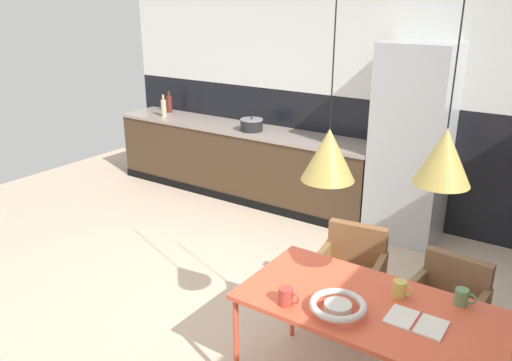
{
  "coord_description": "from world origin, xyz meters",
  "views": [
    {
      "loc": [
        2.25,
        -2.65,
        2.42
      ],
      "look_at": [
        -0.08,
        0.78,
        0.93
      ],
      "focal_mm": 35.81,
      "sensor_mm": 36.0,
      "label": 1
    }
  ],
  "objects": [
    {
      "name": "mug_glass_clear",
      "position": [
        1.47,
        0.02,
        0.78
      ],
      "size": [
        0.13,
        0.08,
        0.1
      ],
      "color": "gold",
      "rests_on": "dining_table"
    },
    {
      "name": "back_wall_splashback_dark",
      "position": [
        0.0,
        2.74,
        0.68
      ],
      "size": [
        6.71,
        0.12,
        1.36
      ],
      "primitive_type": "cube",
      "color": "black",
      "rests_on": "ground"
    },
    {
      "name": "bottle_wine_green",
      "position": [
        -2.73,
        2.52,
        1.02
      ],
      "size": [
        0.07,
        0.07,
        0.3
      ],
      "color": "maroon",
      "rests_on": "kitchen_counter"
    },
    {
      "name": "mug_wide_latte",
      "position": [
        1.8,
        0.14,
        0.78
      ],
      "size": [
        0.12,
        0.08,
        0.1
      ],
      "color": "#5B8456",
      "rests_on": "dining_table"
    },
    {
      "name": "armchair_far_side",
      "position": [
        0.91,
        0.63,
        0.51
      ],
      "size": [
        0.54,
        0.53,
        0.77
      ],
      "rotation": [
        0.0,
        0.0,
        3.28
      ],
      "color": "brown",
      "rests_on": "ground"
    },
    {
      "name": "open_book",
      "position": [
        1.64,
        -0.18,
        0.74
      ],
      "size": [
        0.32,
        0.21,
        0.02
      ],
      "color": "white",
      "rests_on": "dining_table"
    },
    {
      "name": "pendant_lamp_over_table_near",
      "position": [
        1.06,
        -0.18,
        1.6
      ],
      "size": [
        0.31,
        0.31,
        1.22
      ],
      "color": "black"
    },
    {
      "name": "back_wall_panel_upper",
      "position": [
        0.0,
        2.74,
        2.04
      ],
      "size": [
        6.71,
        0.12,
        1.36
      ],
      "primitive_type": "cube",
      "color": "silver",
      "rests_on": "back_wall_splashback_dark"
    },
    {
      "name": "ground_plane",
      "position": [
        0.0,
        0.0,
        0.0
      ],
      "size": [
        8.72,
        8.72,
        0.0
      ],
      "primitive_type": "plane",
      "color": "#C8AE96"
    },
    {
      "name": "fruit_bowl",
      "position": [
        1.24,
        -0.34,
        0.78
      ],
      "size": [
        0.33,
        0.33,
        0.07
      ],
      "color": "silver",
      "rests_on": "dining_table"
    },
    {
      "name": "dining_table",
      "position": [
        1.36,
        -0.15,
        0.68
      ],
      "size": [
        1.52,
        0.79,
        0.73
      ],
      "color": "#E25537",
      "rests_on": "ground"
    },
    {
      "name": "mug_tall_blue",
      "position": [
        0.95,
        -0.43,
        0.78
      ],
      "size": [
        0.13,
        0.09,
        0.11
      ],
      "color": "#B23D33",
      "rests_on": "dining_table"
    },
    {
      "name": "cooking_pot",
      "position": [
        -1.17,
        2.29,
        0.98
      ],
      "size": [
        0.27,
        0.27,
        0.17
      ],
      "color": "black",
      "rests_on": "kitchen_counter"
    },
    {
      "name": "bottle_oil_tall",
      "position": [
        -2.61,
        2.28,
        1.02
      ],
      "size": [
        0.07,
        0.07,
        0.3
      ],
      "color": "tan",
      "rests_on": "kitchen_counter"
    },
    {
      "name": "kitchen_counter",
      "position": [
        -1.42,
        2.38,
        0.45
      ],
      "size": [
        3.6,
        0.63,
        0.9
      ],
      "color": "#463220",
      "rests_on": "ground"
    },
    {
      "name": "armchair_head_of_table",
      "position": [
        1.64,
        0.61,
        0.48
      ],
      "size": [
        0.53,
        0.51,
        0.74
      ],
      "rotation": [
        0.0,
        0.0,
        3.05
      ],
      "color": "brown",
      "rests_on": "ground"
    },
    {
      "name": "refrigerator_column",
      "position": [
        0.74,
        2.38,
        1.01
      ],
      "size": [
        0.72,
        0.6,
        2.02
      ],
      "primitive_type": "cube",
      "color": "#ADAFB2",
      "rests_on": "ground"
    },
    {
      "name": "pendant_lamp_over_table_far",
      "position": [
        1.67,
        -0.15,
        1.69
      ],
      "size": [
        0.28,
        0.28,
        1.13
      ],
      "color": "black"
    }
  ]
}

